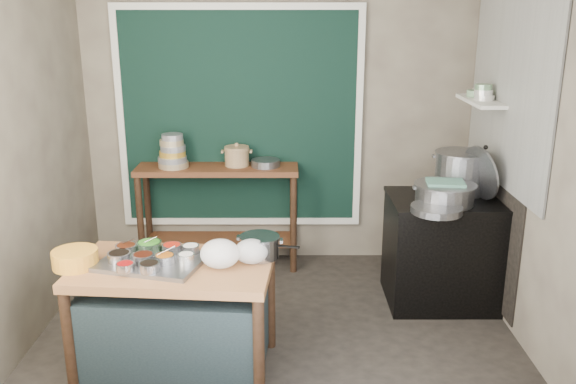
{
  "coord_description": "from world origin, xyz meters",
  "views": [
    {
      "loc": [
        0.08,
        -4.02,
        2.31
      ],
      "look_at": [
        0.08,
        0.25,
        1.02
      ],
      "focal_mm": 38.0,
      "sensor_mm": 36.0,
      "label": 1
    }
  ],
  "objects_px": {
    "stove_block": "(444,252)",
    "stock_pot": "(460,172)",
    "back_counter": "(219,217)",
    "condiment_tray": "(152,262)",
    "utensil_cup": "(172,162)",
    "ceramic_crock": "(237,157)",
    "saucepan": "(260,246)",
    "steamer": "(445,194)",
    "prep_table": "(176,317)",
    "yellow_basin": "(75,258)"
  },
  "relations": [
    {
      "from": "prep_table",
      "to": "condiment_tray",
      "type": "relative_size",
      "value": 1.98
    },
    {
      "from": "yellow_basin",
      "to": "prep_table",
      "type": "bearing_deg",
      "value": 3.07
    },
    {
      "from": "prep_table",
      "to": "ceramic_crock",
      "type": "bearing_deg",
      "value": 85.68
    },
    {
      "from": "ceramic_crock",
      "to": "stock_pot",
      "type": "xyz_separation_m",
      "value": [
        1.84,
        -0.61,
        0.02
      ]
    },
    {
      "from": "ceramic_crock",
      "to": "back_counter",
      "type": "bearing_deg",
      "value": -169.16
    },
    {
      "from": "saucepan",
      "to": "stock_pot",
      "type": "xyz_separation_m",
      "value": [
        1.57,
        1.03,
        0.23
      ]
    },
    {
      "from": "utensil_cup",
      "to": "ceramic_crock",
      "type": "height_order",
      "value": "ceramic_crock"
    },
    {
      "from": "steamer",
      "to": "ceramic_crock",
      "type": "bearing_deg",
      "value": 151.62
    },
    {
      "from": "ceramic_crock",
      "to": "stock_pot",
      "type": "relative_size",
      "value": 0.54
    },
    {
      "from": "prep_table",
      "to": "utensil_cup",
      "type": "distance_m",
      "value": 1.85
    },
    {
      "from": "saucepan",
      "to": "stock_pot",
      "type": "bearing_deg",
      "value": 45.03
    },
    {
      "from": "condiment_tray",
      "to": "steamer",
      "type": "bearing_deg",
      "value": 22.39
    },
    {
      "from": "yellow_basin",
      "to": "steamer",
      "type": "relative_size",
      "value": 0.59
    },
    {
      "from": "stove_block",
      "to": "yellow_basin",
      "type": "distance_m",
      "value": 2.82
    },
    {
      "from": "yellow_basin",
      "to": "saucepan",
      "type": "distance_m",
      "value": 1.16
    },
    {
      "from": "stove_block",
      "to": "steamer",
      "type": "height_order",
      "value": "steamer"
    },
    {
      "from": "back_counter",
      "to": "utensil_cup",
      "type": "xyz_separation_m",
      "value": [
        -0.4,
        -0.0,
        0.52
      ]
    },
    {
      "from": "stove_block",
      "to": "stock_pot",
      "type": "bearing_deg",
      "value": 52.24
    },
    {
      "from": "ceramic_crock",
      "to": "steamer",
      "type": "relative_size",
      "value": 0.49
    },
    {
      "from": "steamer",
      "to": "stock_pot",
      "type": "bearing_deg",
      "value": 56.27
    },
    {
      "from": "utensil_cup",
      "to": "steamer",
      "type": "xyz_separation_m",
      "value": [
        2.23,
        -0.86,
        -0.04
      ]
    },
    {
      "from": "prep_table",
      "to": "steamer",
      "type": "relative_size",
      "value": 2.62
    },
    {
      "from": "condiment_tray",
      "to": "saucepan",
      "type": "xyz_separation_m",
      "value": [
        0.68,
        0.11,
        0.06
      ]
    },
    {
      "from": "back_counter",
      "to": "condiment_tray",
      "type": "relative_size",
      "value": 2.29
    },
    {
      "from": "condiment_tray",
      "to": "steamer",
      "type": "relative_size",
      "value": 1.33
    },
    {
      "from": "prep_table",
      "to": "condiment_tray",
      "type": "xyz_separation_m",
      "value": [
        -0.13,
        0.01,
        0.39
      ]
    },
    {
      "from": "back_counter",
      "to": "condiment_tray",
      "type": "bearing_deg",
      "value": -97.78
    },
    {
      "from": "prep_table",
      "to": "stove_block",
      "type": "relative_size",
      "value": 1.39
    },
    {
      "from": "stove_block",
      "to": "condiment_tray",
      "type": "xyz_separation_m",
      "value": [
        -2.13,
        -0.98,
        0.34
      ]
    },
    {
      "from": "saucepan",
      "to": "stock_pot",
      "type": "distance_m",
      "value": 1.89
    },
    {
      "from": "prep_table",
      "to": "back_counter",
      "type": "distance_m",
      "value": 1.73
    },
    {
      "from": "ceramic_crock",
      "to": "prep_table",
      "type": "bearing_deg",
      "value": -98.95
    },
    {
      "from": "steamer",
      "to": "back_counter",
      "type": "bearing_deg",
      "value": 154.84
    },
    {
      "from": "prep_table",
      "to": "stock_pot",
      "type": "height_order",
      "value": "stock_pot"
    },
    {
      "from": "condiment_tray",
      "to": "yellow_basin",
      "type": "bearing_deg",
      "value": -174.71
    },
    {
      "from": "back_counter",
      "to": "stove_block",
      "type": "distance_m",
      "value": 2.04
    },
    {
      "from": "yellow_basin",
      "to": "stock_pot",
      "type": "xyz_separation_m",
      "value": [
        2.73,
        1.18,
        0.24
      ]
    },
    {
      "from": "condiment_tray",
      "to": "stock_pot",
      "type": "bearing_deg",
      "value": 26.74
    },
    {
      "from": "stove_block",
      "to": "saucepan",
      "type": "xyz_separation_m",
      "value": [
        -1.45,
        -0.87,
        0.4
      ]
    },
    {
      "from": "yellow_basin",
      "to": "ceramic_crock",
      "type": "xyz_separation_m",
      "value": [
        0.88,
        1.79,
        0.22
      ]
    },
    {
      "from": "yellow_basin",
      "to": "utensil_cup",
      "type": "height_order",
      "value": "utensil_cup"
    },
    {
      "from": "prep_table",
      "to": "ceramic_crock",
      "type": "distance_m",
      "value": 1.89
    },
    {
      "from": "back_counter",
      "to": "stove_block",
      "type": "xyz_separation_m",
      "value": [
        1.9,
        -0.73,
        -0.05
      ]
    },
    {
      "from": "stove_block",
      "to": "steamer",
      "type": "relative_size",
      "value": 1.89
    },
    {
      "from": "stock_pot",
      "to": "stove_block",
      "type": "bearing_deg",
      "value": -127.76
    },
    {
      "from": "condiment_tray",
      "to": "yellow_basin",
      "type": "height_order",
      "value": "yellow_basin"
    },
    {
      "from": "yellow_basin",
      "to": "utensil_cup",
      "type": "xyz_separation_m",
      "value": [
        0.31,
        1.75,
        0.19
      ]
    },
    {
      "from": "prep_table",
      "to": "steamer",
      "type": "bearing_deg",
      "value": 28.69
    },
    {
      "from": "stove_block",
      "to": "back_counter",
      "type": "bearing_deg",
      "value": 158.98
    },
    {
      "from": "utensil_cup",
      "to": "stock_pot",
      "type": "relative_size",
      "value": 0.34
    }
  ]
}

